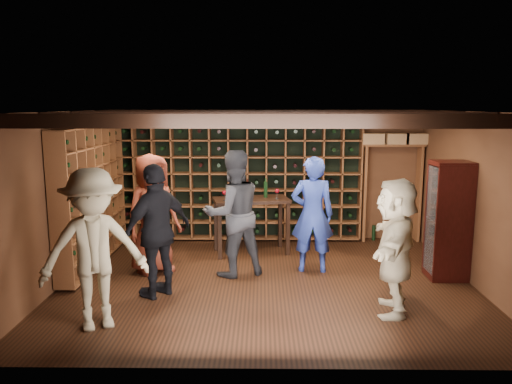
{
  "coord_description": "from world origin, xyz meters",
  "views": [
    {
      "loc": [
        -0.07,
        -7.09,
        2.59
      ],
      "look_at": [
        -0.16,
        0.2,
        1.32
      ],
      "focal_mm": 35.0,
      "sensor_mm": 36.0,
      "label": 1
    }
  ],
  "objects_px": {
    "display_cabinet": "(448,223)",
    "guest_khaki": "(94,250)",
    "guest_woman_black": "(158,231)",
    "guest_red_floral": "(153,214)",
    "tasting_table": "(251,206)",
    "guest_beige": "(395,246)",
    "man_grey_suit": "(233,214)",
    "man_blue_shirt": "(312,215)"
  },
  "relations": [
    {
      "from": "man_blue_shirt",
      "to": "man_grey_suit",
      "type": "relative_size",
      "value": 0.94
    },
    {
      "from": "man_grey_suit",
      "to": "guest_woman_black",
      "type": "height_order",
      "value": "man_grey_suit"
    },
    {
      "from": "guest_khaki",
      "to": "tasting_table",
      "type": "distance_m",
      "value": 3.5
    },
    {
      "from": "guest_beige",
      "to": "tasting_table",
      "type": "bearing_deg",
      "value": -130.13
    },
    {
      "from": "tasting_table",
      "to": "man_blue_shirt",
      "type": "bearing_deg",
      "value": -57.03
    },
    {
      "from": "display_cabinet",
      "to": "man_grey_suit",
      "type": "distance_m",
      "value": 3.22
    },
    {
      "from": "man_blue_shirt",
      "to": "man_grey_suit",
      "type": "bearing_deg",
      "value": 11.54
    },
    {
      "from": "guest_woman_black",
      "to": "guest_khaki",
      "type": "bearing_deg",
      "value": 12.66
    },
    {
      "from": "man_blue_shirt",
      "to": "man_grey_suit",
      "type": "distance_m",
      "value": 1.24
    },
    {
      "from": "display_cabinet",
      "to": "man_grey_suit",
      "type": "bearing_deg",
      "value": 178.1
    },
    {
      "from": "tasting_table",
      "to": "guest_woman_black",
      "type": "bearing_deg",
      "value": -133.13
    },
    {
      "from": "man_grey_suit",
      "to": "guest_khaki",
      "type": "height_order",
      "value": "man_grey_suit"
    },
    {
      "from": "man_grey_suit",
      "to": "guest_beige",
      "type": "bearing_deg",
      "value": 122.52
    },
    {
      "from": "display_cabinet",
      "to": "guest_khaki",
      "type": "bearing_deg",
      "value": -159.48
    },
    {
      "from": "man_grey_suit",
      "to": "guest_woman_black",
      "type": "relative_size",
      "value": 1.05
    },
    {
      "from": "man_blue_shirt",
      "to": "guest_khaki",
      "type": "relative_size",
      "value": 0.96
    },
    {
      "from": "man_grey_suit",
      "to": "tasting_table",
      "type": "relative_size",
      "value": 1.37
    },
    {
      "from": "guest_khaki",
      "to": "guest_beige",
      "type": "distance_m",
      "value": 3.63
    },
    {
      "from": "tasting_table",
      "to": "guest_red_floral",
      "type": "bearing_deg",
      "value": -157.55
    },
    {
      "from": "guest_khaki",
      "to": "guest_beige",
      "type": "bearing_deg",
      "value": -17.29
    },
    {
      "from": "man_blue_shirt",
      "to": "guest_red_floral",
      "type": "relative_size",
      "value": 0.98
    },
    {
      "from": "display_cabinet",
      "to": "man_blue_shirt",
      "type": "distance_m",
      "value": 2.02
    },
    {
      "from": "man_blue_shirt",
      "to": "display_cabinet",
      "type": "bearing_deg",
      "value": 174.28
    },
    {
      "from": "guest_woman_black",
      "to": "man_blue_shirt",
      "type": "bearing_deg",
      "value": 156.16
    },
    {
      "from": "guest_red_floral",
      "to": "tasting_table",
      "type": "bearing_deg",
      "value": -12.08
    },
    {
      "from": "man_grey_suit",
      "to": "guest_red_floral",
      "type": "bearing_deg",
      "value": -29.54
    },
    {
      "from": "guest_red_floral",
      "to": "guest_khaki",
      "type": "xyz_separation_m",
      "value": [
        -0.24,
        -2.0,
        0.02
      ]
    },
    {
      "from": "display_cabinet",
      "to": "tasting_table",
      "type": "distance_m",
      "value": 3.23
    },
    {
      "from": "guest_beige",
      "to": "tasting_table",
      "type": "xyz_separation_m",
      "value": [
        -1.85,
        2.55,
        -0.0
      ]
    },
    {
      "from": "guest_khaki",
      "to": "guest_woman_black",
      "type": "bearing_deg",
      "value": 37.32
    },
    {
      "from": "display_cabinet",
      "to": "man_blue_shirt",
      "type": "bearing_deg",
      "value": 171.56
    },
    {
      "from": "guest_khaki",
      "to": "man_grey_suit",
      "type": "bearing_deg",
      "value": 26.32
    },
    {
      "from": "guest_woman_black",
      "to": "tasting_table",
      "type": "distance_m",
      "value": 2.37
    },
    {
      "from": "display_cabinet",
      "to": "guest_beige",
      "type": "relative_size",
      "value": 1.02
    },
    {
      "from": "man_blue_shirt",
      "to": "guest_beige",
      "type": "relative_size",
      "value": 1.06
    },
    {
      "from": "guest_woman_black",
      "to": "guest_red_floral",
      "type": "bearing_deg",
      "value": -123.76
    },
    {
      "from": "guest_red_floral",
      "to": "tasting_table",
      "type": "xyz_separation_m",
      "value": [
        1.5,
        1.04,
        -0.08
      ]
    },
    {
      "from": "guest_woman_black",
      "to": "guest_beige",
      "type": "xyz_separation_m",
      "value": [
        3.07,
        -0.52,
        -0.06
      ]
    },
    {
      "from": "guest_red_floral",
      "to": "guest_beige",
      "type": "xyz_separation_m",
      "value": [
        3.35,
        -1.51,
        -0.07
      ]
    },
    {
      "from": "display_cabinet",
      "to": "guest_beige",
      "type": "distance_m",
      "value": 1.71
    },
    {
      "from": "display_cabinet",
      "to": "guest_woman_black",
      "type": "height_order",
      "value": "guest_woman_black"
    },
    {
      "from": "man_blue_shirt",
      "to": "guest_woman_black",
      "type": "relative_size",
      "value": 1.0
    }
  ]
}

